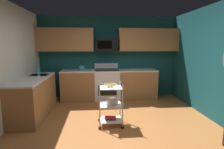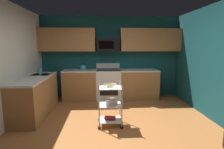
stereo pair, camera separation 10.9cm
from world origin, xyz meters
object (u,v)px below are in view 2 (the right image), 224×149
at_px(book_stack, 110,118).
at_px(kettle, 83,68).
at_px(oven_range, 108,84).
at_px(dish_soap_bottle, 40,71).
at_px(mixing_bowl_large, 112,102).
at_px(rolling_cart, 110,105).
at_px(fruit_bowl, 110,85).
at_px(microwave, 108,45).

xyz_separation_m(book_stack, kettle, (-0.75, 1.93, 0.84)).
height_order(oven_range, dish_soap_bottle, dish_soap_bottle).
xyz_separation_m(oven_range, mixing_bowl_large, (0.01, -1.93, 0.04)).
bearing_deg(oven_range, rolling_cart, -90.88).
distance_m(rolling_cart, kettle, 2.14).
bearing_deg(kettle, oven_range, 0.29).
distance_m(fruit_bowl, book_stack, 0.72).
bearing_deg(dish_soap_bottle, fruit_bowl, -30.74).
bearing_deg(oven_range, mixing_bowl_large, -89.76).
bearing_deg(book_stack, fruit_bowl, 0.00).
bearing_deg(microwave, dish_soap_bottle, -151.04).
relative_size(oven_range, fruit_bowl, 4.04).
relative_size(rolling_cart, mixing_bowl_large, 3.63).
xyz_separation_m(rolling_cart, fruit_bowl, (0.00, -0.00, 0.42)).
xyz_separation_m(microwave, rolling_cart, (-0.03, -2.03, -1.25)).
distance_m(microwave, rolling_cart, 2.39).
xyz_separation_m(rolling_cart, dish_soap_bottle, (-1.76, 1.05, 0.57)).
relative_size(fruit_bowl, mixing_bowl_large, 1.08).
relative_size(mixing_bowl_large, kettle, 0.95).
xyz_separation_m(microwave, kettle, (-0.77, -0.11, -0.70)).
distance_m(book_stack, kettle, 2.23).
bearing_deg(book_stack, oven_range, 89.12).
xyz_separation_m(mixing_bowl_large, book_stack, (-0.04, 0.00, -0.36)).
height_order(microwave, fruit_bowl, microwave).
bearing_deg(kettle, fruit_bowl, -68.83).
xyz_separation_m(oven_range, rolling_cart, (-0.03, -1.93, -0.03)).
bearing_deg(book_stack, dish_soap_bottle, 149.26).
relative_size(microwave, dish_soap_bottle, 3.50).
bearing_deg(mixing_bowl_large, kettle, 112.14).
bearing_deg(fruit_bowl, book_stack, 0.00).
xyz_separation_m(oven_range, book_stack, (-0.03, -1.93, -0.32)).
relative_size(rolling_cart, kettle, 3.47).
relative_size(oven_range, microwave, 1.57).
bearing_deg(rolling_cart, microwave, 89.18).
relative_size(oven_range, kettle, 4.17).
bearing_deg(dish_soap_bottle, rolling_cart, -30.74).
distance_m(oven_range, book_stack, 1.96).
xyz_separation_m(microwave, mixing_bowl_large, (0.01, -2.03, -1.18)).
xyz_separation_m(mixing_bowl_large, dish_soap_bottle, (-1.80, 1.05, 0.50)).
height_order(oven_range, kettle, kettle).
bearing_deg(mixing_bowl_large, book_stack, 180.00).
bearing_deg(kettle, book_stack, -68.83).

